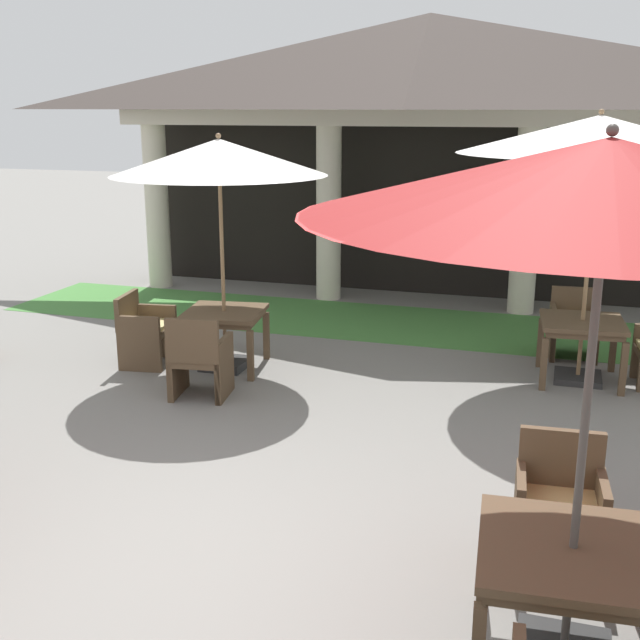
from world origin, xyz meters
name	(u,v)px	position (x,y,z in m)	size (l,w,h in m)	color
ground_plane	(211,575)	(0.00, 0.00, 0.00)	(60.00, 60.00, 0.00)	gray
background_pavilion	(429,87)	(0.00, 7.89, 3.31)	(10.34, 2.57, 4.32)	beige
lawn_strip	(406,324)	(0.00, 6.58, 0.00)	(12.14, 2.05, 0.01)	#47843D
patio_table_mid_left	(224,319)	(-1.67, 4.03, 0.61)	(1.01, 1.01, 0.71)	brown
patio_umbrella_mid_left	(219,160)	(-1.67, 4.03, 2.45)	(2.44, 2.44, 2.74)	#2D2D2D
patio_chair_mid_left_south	(199,360)	(-1.53, 3.04, 0.42)	(0.66, 0.63, 0.92)	brown
patio_chair_mid_left_west	(145,330)	(-2.66, 3.88, 0.42)	(0.62, 0.71, 0.86)	brown
patio_table_mid_right	(582,328)	(2.35, 4.80, 0.61)	(0.96, 0.96, 0.71)	brown
patio_umbrella_mid_right	(599,136)	(2.35, 4.80, 2.72)	(2.98, 2.98, 2.99)	#2D2D2D
patio_chair_mid_right_north	(573,326)	(2.27, 5.72, 0.39)	(0.61, 0.63, 0.84)	brown
patio_table_far_back	(572,562)	(2.25, -0.16, 0.62)	(1.07, 1.07, 0.71)	brown
patio_umbrella_far_back	(608,181)	(2.25, -0.16, 2.67)	(3.00, 3.00, 2.94)	#2D2D2D
patio_chair_far_back_north	(559,508)	(2.18, 0.81, 0.42)	(0.61, 0.54, 0.91)	brown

